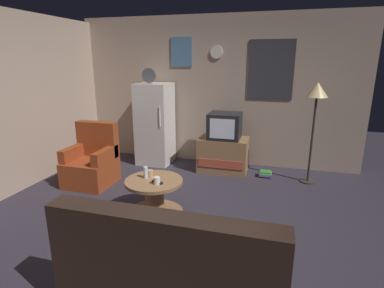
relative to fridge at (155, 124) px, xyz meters
The scene contains 14 objects.
ground_plane 2.42m from the fridge, 62.98° to the right, with size 12.00×12.00×0.00m, color #2D2833.
wall_with_art 1.27m from the fridge, 21.01° to the left, with size 5.20×0.12×2.68m.
fridge is the anchor object (origin of this frame).
tv_stand 1.40m from the fridge, ahead, with size 0.84×0.53×0.60m.
crt_tv 1.34m from the fridge, ahead, with size 0.54×0.51×0.44m.
standing_lamp 2.82m from the fridge, ahead, with size 0.32×0.32×1.59m.
coffee_table 2.14m from the fridge, 68.03° to the right, with size 0.72×0.72×0.48m.
wine_glass 2.02m from the fridge, 70.87° to the right, with size 0.05×0.05×0.15m, color silver.
mug_ceramic_white 2.23m from the fridge, 66.98° to the right, with size 0.08×0.08×0.09m, color silver.
mug_ceramic_tan 1.98m from the fridge, 69.41° to the right, with size 0.08×0.08×0.09m, color tan.
remote_control 2.20m from the fridge, 66.84° to the right, with size 0.15×0.04×0.02m, color black.
armchair 1.42m from the fridge, 115.11° to the right, with size 0.68×0.68×0.96m.
couch 3.61m from the fridge, 65.26° to the right, with size 1.70×0.80×0.92m.
book_stack 2.20m from the fridge, ahead, with size 0.20×0.17×0.10m.
Camera 1 is at (1.16, -3.14, 1.93)m, focal length 28.57 mm.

